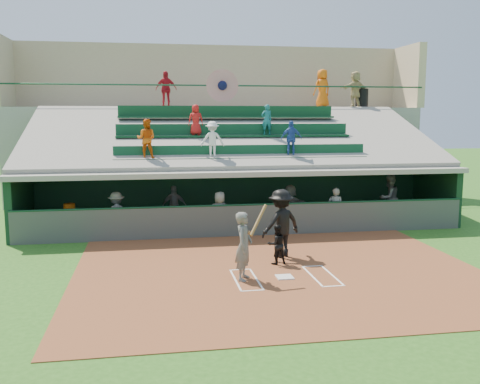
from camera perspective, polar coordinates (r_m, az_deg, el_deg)
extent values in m
plane|color=#275819|center=(14.20, 4.76, -9.15)|extent=(100.00, 100.00, 0.00)
cube|color=brown|center=(14.66, 4.28, -8.55)|extent=(11.00, 9.00, 0.02)
cube|color=white|center=(14.19, 4.77, -9.02)|extent=(0.43, 0.43, 0.03)
cube|color=silver|center=(14.03, 1.76, -9.24)|extent=(0.05, 1.80, 0.01)
cube|color=white|center=(14.39, 7.70, -8.87)|extent=(0.05, 1.80, 0.01)
cube|color=white|center=(13.94, -0.49, -9.36)|extent=(0.05, 1.80, 0.01)
cube|color=white|center=(14.56, 9.79, -8.71)|extent=(0.05, 1.80, 0.01)
cube|color=white|center=(14.83, 0.02, -8.27)|extent=(0.60, 0.05, 0.01)
cube|color=silver|center=(15.29, 7.68, -7.84)|extent=(0.60, 0.05, 0.01)
cube|color=silver|center=(13.14, 1.34, -10.46)|extent=(0.60, 0.05, 0.01)
cube|color=white|center=(13.66, 9.95, -9.86)|extent=(0.60, 0.05, 0.01)
cube|color=gray|center=(20.60, 0.12, -3.60)|extent=(16.00, 3.50, 0.04)
cube|color=gray|center=(26.91, -2.30, 4.08)|extent=(20.00, 3.00, 4.60)
cube|color=#474C47|center=(18.80, 1.02, -3.09)|extent=(16.00, 0.06, 1.10)
cylinder|color=#123A22|center=(18.70, 1.03, -1.37)|extent=(16.00, 0.08, 0.08)
cube|color=black|center=(22.11, -0.64, 0.06)|extent=(16.00, 0.25, 2.20)
cube|color=black|center=(20.64, -22.34, -1.14)|extent=(0.25, 3.50, 2.20)
cube|color=black|center=(23.12, 20.07, -0.08)|extent=(0.25, 3.50, 2.20)
cube|color=gray|center=(20.26, 0.13, 2.45)|extent=(16.40, 3.90, 0.18)
cube|color=gray|center=(23.82, -1.29, 0.77)|extent=(16.40, 3.50, 2.30)
cube|color=gray|center=(25.33, -1.84, 3.82)|extent=(16.40, 0.30, 4.60)
cube|color=gray|center=(22.00, -0.69, 6.17)|extent=(16.40, 6.51, 2.37)
cube|color=#0B341E|center=(19.68, 0.40, 3.60)|extent=(9.40, 0.42, 0.08)
cube|color=#0D3C24|center=(19.86, 0.30, 4.39)|extent=(9.40, 0.06, 0.45)
cube|color=#0C351C|center=(21.51, -0.48, 5.99)|extent=(9.40, 0.42, 0.08)
cube|color=#0D3B22|center=(21.70, -0.57, 6.69)|extent=(9.40, 0.06, 0.45)
cube|color=#0B341D|center=(23.37, -1.23, 8.00)|extent=(9.40, 0.42, 0.08)
cube|color=#0D3B1D|center=(23.57, -1.30, 8.63)|extent=(9.40, 0.06, 0.45)
imported|color=#D1550C|center=(19.44, -9.96, 5.61)|extent=(0.77, 0.66, 1.41)
imported|color=white|center=(19.58, -2.96, 5.61)|extent=(0.88, 0.54, 1.32)
imported|color=#274A9D|center=(20.13, 5.50, 5.69)|extent=(0.82, 0.44, 1.34)
imported|color=red|center=(21.40, -4.74, 7.68)|extent=(0.60, 0.39, 1.21)
imported|color=#176669|center=(21.84, 2.86, 7.71)|extent=(0.48, 0.34, 1.22)
cylinder|color=#133C24|center=(25.39, -1.90, 11.28)|extent=(20.00, 0.07, 0.07)
cylinder|color=#B31F19|center=(25.37, -1.90, 11.29)|extent=(1.50, 0.06, 1.50)
sphere|color=#0C1033|center=(25.34, -1.89, 11.29)|extent=(0.44, 0.44, 0.44)
cube|color=tan|center=(28.40, -2.74, 12.16)|extent=(20.00, 0.40, 3.20)
cube|color=tan|center=(27.51, -23.95, 11.61)|extent=(0.40, 3.00, 3.20)
cube|color=tan|center=(29.87, 17.47, 11.61)|extent=(0.40, 3.00, 3.20)
imported|color=#51534E|center=(13.75, 0.40, -5.78)|extent=(0.64, 0.76, 1.77)
cylinder|color=olive|center=(13.52, 1.98, -3.01)|extent=(0.56, 0.54, 0.75)
sphere|color=olive|center=(13.70, 0.94, -4.36)|extent=(0.10, 0.10, 0.10)
imported|color=black|center=(15.28, 3.93, -5.60)|extent=(0.63, 0.53, 1.14)
imported|color=black|center=(16.00, 4.40, -3.34)|extent=(1.51, 1.22, 2.03)
cube|color=brown|center=(21.68, -1.09, -2.41)|extent=(12.64, 4.89, 0.40)
cube|color=silver|center=(20.21, -17.48, -3.21)|extent=(0.89, 0.79, 0.65)
cylinder|color=#D4590C|center=(20.05, -17.75, -1.77)|extent=(0.41, 0.41, 0.41)
imported|color=#595B56|center=(19.15, -13.02, -2.29)|extent=(1.08, 0.74, 1.55)
imported|color=#5A5C57|center=(20.39, -7.00, -1.49)|extent=(0.96, 0.51, 1.56)
imported|color=#62645F|center=(18.80, -2.16, -2.28)|extent=(0.86, 0.69, 1.55)
imported|color=#525550|center=(20.26, 5.37, -1.47)|extent=(1.54, 0.69, 1.60)
imported|color=#60635E|center=(19.86, 10.14, -1.80)|extent=(0.68, 0.59, 1.58)
imported|color=#575A55|center=(22.04, 15.62, -0.62)|extent=(1.07, 0.94, 1.85)
cylinder|color=black|center=(27.90, 12.86, 9.72)|extent=(0.63, 0.63, 0.94)
imported|color=#AB131D|center=(25.85, -7.88, 10.81)|extent=(1.00, 0.43, 1.68)
imported|color=#D95F0C|center=(27.48, 8.76, 10.87)|extent=(1.08, 0.88, 1.91)
imported|color=tan|center=(27.38, 12.17, 10.66)|extent=(1.73, 1.11, 1.78)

